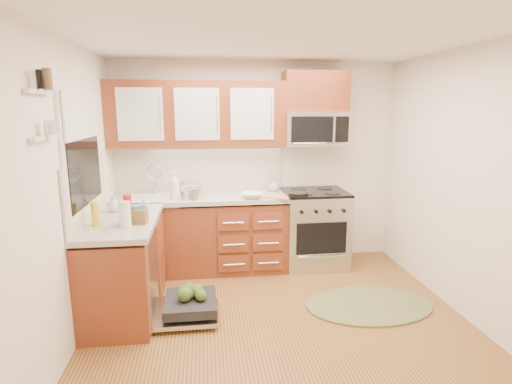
{
  "coord_description": "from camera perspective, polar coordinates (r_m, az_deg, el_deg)",
  "views": [
    {
      "loc": [
        -0.65,
        -3.22,
        1.95
      ],
      "look_at": [
        -0.13,
        0.85,
        1.08
      ],
      "focal_mm": 28.0,
      "sensor_mm": 36.0,
      "label": 1
    }
  ],
  "objects": [
    {
      "name": "base_cabinet_left",
      "position": [
        4.12,
        -18.29,
        -10.39
      ],
      "size": [
        0.6,
        1.25,
        0.85
      ],
      "primitive_type": "cube",
      "color": "maroon",
      "rests_on": "ground"
    },
    {
      "name": "paper_towel_roll",
      "position": [
        3.66,
        -18.24,
        -3.05
      ],
      "size": [
        0.12,
        0.12,
        0.23
      ],
      "primitive_type": "cylinder",
      "rotation": [
        0.0,
        0.0,
        -0.17
      ],
      "color": "white",
      "rests_on": "countertop_left"
    },
    {
      "name": "countertop_back",
      "position": [
        4.77,
        -8.05,
        -0.86
      ],
      "size": [
        2.07,
        0.64,
        0.05
      ],
      "primitive_type": "cube",
      "color": "#B5B0A6",
      "rests_on": "base_cabinet_back"
    },
    {
      "name": "mustard_bottle",
      "position": [
        3.78,
        -21.98,
        -2.96
      ],
      "size": [
        0.08,
        0.08,
        0.21
      ],
      "primitive_type": "cylinder",
      "rotation": [
        0.0,
        0.0,
        -0.23
      ],
      "color": "yellow",
      "rests_on": "countertop_left"
    },
    {
      "name": "skillet",
      "position": [
        4.62,
        5.97,
        -0.3
      ],
      "size": [
        0.27,
        0.27,
        0.05
      ],
      "primitive_type": "cylinder",
      "rotation": [
        0.0,
        0.0,
        -0.11
      ],
      "color": "black",
      "rests_on": "range"
    },
    {
      "name": "red_bottle",
      "position": [
        3.74,
        -17.83,
        -2.4
      ],
      "size": [
        0.07,
        0.07,
        0.27
      ],
      "primitive_type": "cylinder",
      "rotation": [
        0.0,
        0.0,
        0.01
      ],
      "color": "#AC0E1D",
      "rests_on": "countertop_left"
    },
    {
      "name": "stock_pot",
      "position": [
        4.6,
        -8.95,
        -0.21
      ],
      "size": [
        0.24,
        0.24,
        0.13
      ],
      "primitive_type": "cylinder",
      "rotation": [
        0.0,
        0.0,
        0.08
      ],
      "color": "silver",
      "rests_on": "countertop_back"
    },
    {
      "name": "cabinet_over_mw",
      "position": [
        4.97,
        8.44,
        13.98
      ],
      "size": [
        0.76,
        0.35,
        0.47
      ],
      "primitive_type": "cube",
      "color": "maroon",
      "rests_on": "ground"
    },
    {
      "name": "microwave",
      "position": [
        4.95,
        8.36,
        8.95
      ],
      "size": [
        0.76,
        0.38,
        0.4
      ],
      "primitive_type": null,
      "color": "silver",
      "rests_on": "ground"
    },
    {
      "name": "backsplash_left",
      "position": [
        3.96,
        -23.08,
        0.26
      ],
      "size": [
        0.02,
        1.25,
        0.57
      ],
      "primitive_type": "cube",
      "color": "beige",
      "rests_on": "ground"
    },
    {
      "name": "wooden_box",
      "position": [
        3.74,
        -16.35,
        -3.35
      ],
      "size": [
        0.15,
        0.12,
        0.14
      ],
      "primitive_type": "cube",
      "rotation": [
        0.0,
        0.0,
        -0.19
      ],
      "color": "brown",
      "rests_on": "countertop_left"
    },
    {
      "name": "sink",
      "position": [
        4.81,
        -14.28,
        -2.23
      ],
      "size": [
        0.62,
        0.5,
        0.26
      ],
      "primitive_type": null,
      "color": "white",
      "rests_on": "ground"
    },
    {
      "name": "wall_right",
      "position": [
        4.07,
        28.94,
        0.57
      ],
      "size": [
        0.04,
        3.5,
        2.5
      ],
      "primitive_type": "cube",
      "color": "silver",
      "rests_on": "ground"
    },
    {
      "name": "countertop_left",
      "position": [
        3.96,
        -18.6,
        -4.02
      ],
      "size": [
        0.64,
        1.27,
        0.05
      ],
      "primitive_type": "cube",
      "color": "#B5B0A6",
      "rests_on": "base_cabinet_left"
    },
    {
      "name": "backsplash_back",
      "position": [
        5.01,
        -8.12,
        3.35
      ],
      "size": [
        2.05,
        0.02,
        0.57
      ],
      "primitive_type": "cube",
      "color": "beige",
      "rests_on": "ground"
    },
    {
      "name": "floor",
      "position": [
        3.81,
        3.71,
        -18.79
      ],
      "size": [
        3.5,
        3.5,
        0.0
      ],
      "primitive_type": "plane",
      "color": "brown",
      "rests_on": "ground"
    },
    {
      "name": "soap_bottle_a",
      "position": [
        4.58,
        -11.58,
        0.82
      ],
      "size": [
        0.13,
        0.13,
        0.32
      ],
      "primitive_type": "imported",
      "rotation": [
        0.0,
        0.0,
        -0.05
      ],
      "color": "#999999",
      "rests_on": "countertop_back"
    },
    {
      "name": "ceiling",
      "position": [
        3.33,
        4.33,
        21.48
      ],
      "size": [
        3.5,
        3.5,
        0.0
      ],
      "primitive_type": "plane",
      "rotation": [
        3.14,
        0.0,
        0.0
      ],
      "color": "white",
      "rests_on": "ground"
    },
    {
      "name": "rug",
      "position": [
        4.31,
        15.83,
        -15.25
      ],
      "size": [
        1.43,
        1.09,
        0.02
      ],
      "primitive_type": null,
      "rotation": [
        0.0,
        0.0,
        -0.22
      ],
      "color": "olive",
      "rests_on": "ground"
    },
    {
      "name": "upper_cabinets",
      "position": [
        4.79,
        -8.38,
        10.95
      ],
      "size": [
        2.05,
        0.35,
        0.75
      ],
      "primitive_type": null,
      "color": "maroon",
      "rests_on": "ground"
    },
    {
      "name": "cup",
      "position": [
        4.99,
        2.52,
        0.75
      ],
      "size": [
        0.16,
        0.16,
        0.11
      ],
      "primitive_type": "imported",
      "rotation": [
        0.0,
        0.0,
        -0.14
      ],
      "color": "#999999",
      "rests_on": "countertop_back"
    },
    {
      "name": "base_cabinet_back",
      "position": [
        4.91,
        -7.89,
        -6.25
      ],
      "size": [
        2.05,
        0.6,
        0.85
      ],
      "primitive_type": "cube",
      "color": "maroon",
      "rests_on": "ground"
    },
    {
      "name": "cutting_board",
      "position": [
        4.62,
        3.08,
        -0.72
      ],
      "size": [
        0.35,
        0.3,
        0.02
      ],
      "primitive_type": "cube",
      "rotation": [
        0.0,
        0.0,
        -0.43
      ],
      "color": "tan",
      "rests_on": "countertop_back"
    },
    {
      "name": "wall_front",
      "position": [
        1.75,
        15.48,
        -12.02
      ],
      "size": [
        3.5,
        0.04,
        2.5
      ],
      "primitive_type": "cube",
      "color": "silver",
      "rests_on": "ground"
    },
    {
      "name": "soap_bottle_c",
      "position": [
        4.24,
        -19.7,
        -1.59
      ],
      "size": [
        0.15,
        0.15,
        0.16
      ],
      "primitive_type": "imported",
      "rotation": [
        0.0,
        0.0,
        0.2
      ],
      "color": "#999999",
      "rests_on": "countertop_left"
    },
    {
      "name": "bowl_a",
      "position": [
        4.6,
        -0.59,
        -0.5
      ],
      "size": [
        0.31,
        0.31,
        0.06
      ],
      "primitive_type": "imported",
      "rotation": [
        0.0,
        0.0,
        -0.31
      ],
      "color": "#999999",
      "rests_on": "countertop_back"
    },
    {
      "name": "window",
      "position": [
        3.89,
        -23.58,
        5.09
      ],
      "size": [
        0.03,
        1.05,
        1.05
      ],
      "primitive_type": null,
      "color": "white",
      "rests_on": "ground"
    },
    {
      "name": "shelf_lower",
      "position": [
        3.07,
        -27.98,
        6.88
      ],
      "size": [
        0.04,
        0.4,
        0.03
      ],
      "primitive_type": "cube",
      "color": "white",
      "rests_on": "ground"
    },
    {
      "name": "canister",
      "position": [
        4.97,
        -10.76,
        0.68
      ],
      "size": [
        0.11,
        0.11,
        0.14
      ],
      "primitive_type": "cylinder",
      "rotation": [
        0.0,
        0.0,
        -0.26
      ],
      "color": "silver",
      "rests_on": "countertop_back"
    },
    {
      "name": "shelf_upper",
      "position": [
        3.06,
        -28.53,
        12.46
      ],
      "size": [
        0.04,
        0.4,
        0.03
      ],
      "primitive_type": "cube",
      "color": "white",
      "rests_on": "ground"
    },
    {
      "name": "range",
      "position": [
        5.05,
        8.31,
        -5.14
      ],
      "size": [
        0.76,
        0.64,
        0.95
      ],
      "primitive_type": null,
      "color": "silver",
      "rests_on": "ground"
    },
    {
      "name": "wall_left",
      "position": [
        3.47,
        -25.65,
        -0.84
      ],
      "size": [
        0.04,
        3.5,
        2.5
      ],
      "primitive_type": "cube",
      "color": "silver",
      "rests_on": "ground"
    },
    {
      "name": "dishwasher",
      "position": [
        3.98,
        -9.9,
        -15.93
      ],
      "size": [
        0.7,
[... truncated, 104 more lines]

